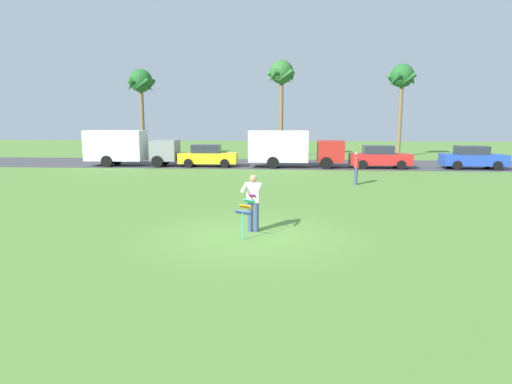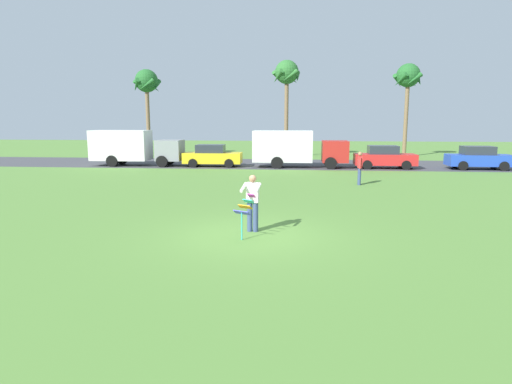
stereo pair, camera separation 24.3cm
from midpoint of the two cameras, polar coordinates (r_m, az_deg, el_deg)
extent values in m
plane|color=#568438|center=(12.80, -1.16, -5.67)|extent=(120.00, 120.00, 0.00)
cube|color=#424247|center=(33.69, 2.56, 3.72)|extent=(120.00, 8.00, 0.01)
cylinder|color=#384772|center=(13.07, -0.51, -3.32)|extent=(0.16, 0.16, 0.90)
cylinder|color=#384772|center=(13.11, -1.28, -3.29)|extent=(0.16, 0.16, 0.90)
cube|color=silver|center=(12.95, -0.91, -0.07)|extent=(0.38, 0.26, 0.60)
sphere|color=#9E7051|center=(12.88, -0.91, 1.78)|extent=(0.22, 0.22, 0.22)
cylinder|color=silver|center=(12.63, -0.18, 0.54)|extent=(0.16, 0.59, 0.24)
cylinder|color=silver|center=(12.73, -2.12, 0.60)|extent=(0.16, 0.59, 0.24)
cube|color=#D83399|center=(12.42, -1.04, -0.48)|extent=(0.26, 0.23, 0.12)
cube|color=#33BFBF|center=(12.31, -1.46, -1.22)|extent=(0.35, 0.27, 0.12)
cube|color=orange|center=(12.20, -1.88, -1.97)|extent=(0.43, 0.32, 0.12)
cube|color=#4C4CCC|center=(12.10, -2.31, -2.73)|extent=(0.52, 0.36, 0.12)
cylinder|color=#33BFBF|center=(12.19, -2.30, -4.53)|extent=(0.04, 0.04, 0.79)
cube|color=gray|center=(32.61, -12.07, 5.39)|extent=(1.83, 1.93, 1.50)
cube|color=silver|center=(33.79, -18.17, 5.86)|extent=(4.23, 2.07, 2.20)
cylinder|color=black|center=(33.65, -12.18, 4.22)|extent=(0.84, 0.29, 0.84)
cylinder|color=black|center=(31.89, -13.08, 3.92)|extent=(0.84, 0.29, 0.84)
cylinder|color=black|center=(34.85, -18.06, 4.14)|extent=(0.84, 0.29, 0.84)
cylinder|color=black|center=(33.15, -19.24, 3.84)|extent=(0.84, 0.29, 0.84)
cube|color=yellow|center=(31.83, -6.52, 4.49)|extent=(4.24, 1.80, 0.76)
cube|color=#282D38|center=(31.80, -6.80, 5.67)|extent=(2.05, 1.44, 0.60)
cylinder|color=black|center=(32.46, -3.99, 4.05)|extent=(0.65, 0.24, 0.64)
cylinder|color=black|center=(30.86, -4.37, 3.77)|extent=(0.65, 0.24, 0.64)
cylinder|color=black|center=(32.89, -8.51, 4.04)|extent=(0.65, 0.24, 0.64)
cylinder|color=black|center=(31.32, -9.11, 3.76)|extent=(0.65, 0.24, 0.64)
cube|color=#B2231E|center=(31.30, 9.56, 5.31)|extent=(1.81, 1.91, 1.50)
cube|color=silver|center=(31.17, 2.75, 6.06)|extent=(4.21, 2.02, 2.20)
cylinder|color=black|center=(32.24, 8.76, 4.11)|extent=(0.84, 0.28, 0.84)
cylinder|color=black|center=(30.41, 9.01, 3.79)|extent=(0.84, 0.28, 0.84)
cylinder|color=black|center=(32.18, 2.16, 4.20)|extent=(0.84, 0.28, 0.84)
cylinder|color=black|center=(30.35, 2.01, 3.89)|extent=(0.84, 0.28, 0.84)
cube|color=red|center=(31.80, 15.80, 4.19)|extent=(4.22, 1.75, 0.76)
cube|color=#282D38|center=(31.73, 15.58, 5.38)|extent=(2.03, 1.42, 0.60)
cylinder|color=black|center=(32.87, 17.76, 3.70)|extent=(0.64, 0.23, 0.64)
cylinder|color=black|center=(31.31, 18.38, 3.40)|extent=(0.64, 0.23, 0.64)
cylinder|color=black|center=(32.42, 13.25, 3.82)|extent=(0.64, 0.23, 0.64)
cylinder|color=black|center=(30.83, 13.65, 3.53)|extent=(0.64, 0.23, 0.64)
cube|color=#2347B7|center=(33.60, 26.50, 3.82)|extent=(4.24, 1.81, 0.76)
cube|color=#282D38|center=(33.50, 26.34, 4.95)|extent=(2.05, 1.45, 0.60)
cylinder|color=black|center=(34.84, 28.02, 3.34)|extent=(0.65, 0.24, 0.64)
cylinder|color=black|center=(33.35, 29.03, 3.04)|extent=(0.65, 0.24, 0.64)
cylinder|color=black|center=(33.96, 23.93, 3.50)|extent=(0.65, 0.24, 0.64)
cylinder|color=black|center=(32.43, 24.79, 3.21)|extent=(0.65, 0.24, 0.64)
cylinder|color=brown|center=(42.18, -14.90, 9.14)|extent=(0.36, 0.36, 6.75)
sphere|color=#236028|center=(42.34, -15.11, 13.98)|extent=(2.10, 2.10, 2.10)
cone|color=#236028|center=(41.99, -13.83, 13.46)|extent=(0.44, 1.56, 1.28)
cone|color=#236028|center=(43.06, -14.29, 13.33)|extent=(1.62, 0.90, 1.28)
cone|color=#236028|center=(43.08, -15.81, 13.27)|extent=(1.27, 1.52, 1.28)
cone|color=#236028|center=(42.04, -16.36, 13.35)|extent=(1.27, 1.52, 1.28)
cone|color=#236028|center=(41.35, -15.12, 13.48)|extent=(1.62, 0.90, 1.28)
cylinder|color=brown|center=(39.87, 3.17, 9.92)|extent=(0.36, 0.36, 7.41)
sphere|color=#2D6B2D|center=(40.10, 3.22, 15.50)|extent=(2.10, 2.10, 2.10)
cone|color=#2D6B2D|center=(40.03, 4.62, 14.85)|extent=(0.44, 1.56, 1.28)
cone|color=#2D6B2D|center=(40.94, 3.67, 14.74)|extent=(1.62, 0.90, 1.28)
cone|color=#2D6B2D|center=(40.63, 2.12, 14.79)|extent=(1.27, 1.52, 1.28)
cone|color=#2D6B2D|center=(39.52, 2.04, 14.94)|extent=(1.27, 1.52, 1.28)
cone|color=#2D6B2D|center=(39.14, 3.62, 14.99)|extent=(1.62, 0.90, 1.28)
cylinder|color=brown|center=(42.30, 18.28, 9.25)|extent=(0.36, 0.36, 7.14)
sphere|color=#236028|center=(42.49, 18.55, 14.34)|extent=(2.10, 2.10, 2.10)
cone|color=#236028|center=(42.68, 19.79, 13.64)|extent=(0.44, 1.56, 1.28)
cone|color=#236028|center=(43.39, 18.62, 13.62)|extent=(1.62, 0.90, 1.28)
cone|color=#236028|center=(42.82, 17.31, 13.75)|extent=(1.27, 1.52, 1.28)
cone|color=#236028|center=(41.74, 17.64, 13.86)|extent=(1.27, 1.52, 1.28)
cone|color=#236028|center=(41.64, 19.22, 13.79)|extent=(1.62, 0.90, 1.28)
cylinder|color=#384772|center=(23.19, 12.76, 2.03)|extent=(0.16, 0.16, 0.90)
cylinder|color=#384772|center=(23.37, 12.72, 2.09)|extent=(0.16, 0.16, 0.90)
cube|color=red|center=(23.20, 12.81, 3.90)|extent=(0.24, 0.37, 0.60)
sphere|color=#9E7051|center=(23.16, 12.85, 4.93)|extent=(0.22, 0.22, 0.22)
cylinder|color=red|center=(22.96, 12.86, 3.75)|extent=(0.09, 0.09, 0.58)
cylinder|color=red|center=(23.44, 12.75, 3.87)|extent=(0.09, 0.09, 0.58)
camera|label=1|loc=(0.12, -90.50, -0.08)|focal=30.36mm
camera|label=2|loc=(0.12, 89.50, 0.08)|focal=30.36mm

